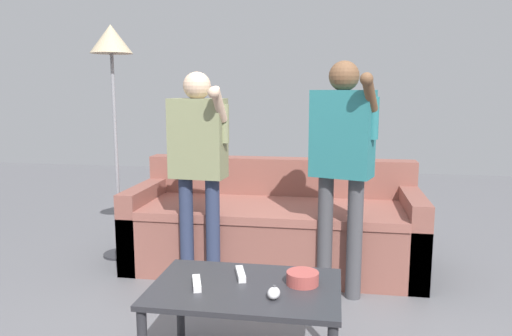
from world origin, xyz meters
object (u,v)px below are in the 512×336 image
at_px(game_remote_wand_far, 197,283).
at_px(floor_lamp, 112,58).
at_px(couch, 274,228).
at_px(snack_bowl, 303,278).
at_px(player_left, 198,155).
at_px(game_remote_nunchuk, 274,293).
at_px(player_right, 342,152).
at_px(game_remote_wand_near, 241,274).
at_px(coffee_table, 246,298).

bearing_deg(game_remote_wand_far, floor_lamp, 125.51).
bearing_deg(couch, snack_bowl, -77.71).
xyz_separation_m(couch, player_left, (-0.45, -0.52, 0.64)).
height_order(game_remote_nunchuk, game_remote_wand_far, game_remote_nunchuk).
xyz_separation_m(player_right, game_remote_wand_far, (-0.66, -1.06, -0.50)).
distance_m(game_remote_nunchuk, floor_lamp, 2.48).
bearing_deg(player_right, game_remote_wand_near, -117.86).
bearing_deg(game_remote_nunchuk, couch, 97.15).
bearing_deg(player_left, game_remote_nunchuk, -59.64).
distance_m(floor_lamp, player_left, 1.18).
xyz_separation_m(player_left, player_right, (0.95, 0.01, 0.04)).
bearing_deg(coffee_table, game_remote_wand_far, -169.02).
bearing_deg(player_left, floor_lamp, 148.38).
bearing_deg(floor_lamp, game_remote_nunchuk, -47.70).
height_order(floor_lamp, game_remote_wand_near, floor_lamp).
height_order(floor_lamp, player_right, floor_lamp).
relative_size(coffee_table, game_remote_wand_far, 5.56).
height_order(couch, game_remote_wand_near, couch).
bearing_deg(snack_bowl, game_remote_nunchuk, -122.60).
xyz_separation_m(snack_bowl, game_remote_nunchuk, (-0.11, -0.18, -0.01)).
distance_m(snack_bowl, game_remote_wand_far, 0.50).
bearing_deg(game_remote_wand_far, game_remote_wand_near, 39.47).
xyz_separation_m(coffee_table, game_remote_nunchuk, (0.15, -0.11, 0.08)).
relative_size(coffee_table, player_right, 0.57).
height_order(couch, game_remote_wand_far, couch).
bearing_deg(coffee_table, player_right, 66.67).
xyz_separation_m(game_remote_nunchuk, floor_lamp, (-1.49, 1.64, 1.12)).
bearing_deg(couch, game_remote_wand_far, -95.95).
relative_size(couch, game_remote_nunchuk, 24.96).
distance_m(couch, coffee_table, 1.54).
height_order(game_remote_nunchuk, game_remote_wand_near, game_remote_nunchuk).
xyz_separation_m(coffee_table, player_right, (0.44, 1.02, 0.57)).
distance_m(coffee_table, player_right, 1.25).
bearing_deg(game_remote_wand_near, player_right, 62.14).
height_order(snack_bowl, game_remote_wand_near, snack_bowl).
height_order(coffee_table, game_remote_wand_far, game_remote_wand_far).
bearing_deg(couch, game_remote_wand_near, -89.40).
height_order(couch, player_left, player_left).
xyz_separation_m(player_right, game_remote_wand_near, (-0.48, -0.91, -0.50)).
relative_size(floor_lamp, game_remote_wand_far, 11.69).
distance_m(floor_lamp, game_remote_wand_far, 2.23).
height_order(floor_lamp, player_left, floor_lamp).
height_order(player_left, player_right, player_right).
xyz_separation_m(floor_lamp, player_right, (1.78, -0.51, -0.63)).
distance_m(couch, floor_lamp, 1.83).
relative_size(coffee_table, game_remote_wand_near, 5.33).
distance_m(couch, snack_bowl, 1.52).
distance_m(coffee_table, game_remote_nunchuk, 0.20).
height_order(coffee_table, game_remote_nunchuk, game_remote_nunchuk).
relative_size(game_remote_nunchuk, player_right, 0.06).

